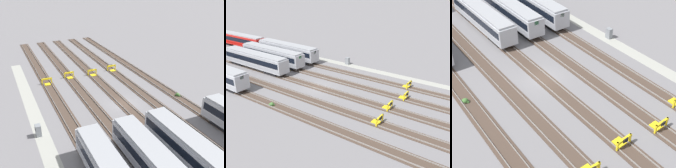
# 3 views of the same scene
# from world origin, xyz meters

# --- Properties ---
(ground_plane) EXTENTS (400.00, 400.00, 0.00)m
(ground_plane) POSITION_xyz_m (0.00, 0.00, 0.00)
(ground_plane) COLOR slate
(service_walkway) EXTENTS (54.00, 2.00, 0.01)m
(service_walkway) POSITION_xyz_m (0.00, -13.85, 0.00)
(service_walkway) COLOR #9E9E93
(service_walkway) RESTS_ON ground
(rail_track_nearest) EXTENTS (90.00, 2.23, 0.21)m
(rail_track_nearest) POSITION_xyz_m (0.00, -9.55, 0.04)
(rail_track_nearest) COLOR #47382D
(rail_track_nearest) RESTS_ON ground
(rail_track_near_inner) EXTENTS (90.00, 2.24, 0.21)m
(rail_track_near_inner) POSITION_xyz_m (0.00, -4.78, 0.04)
(rail_track_near_inner) COLOR #47382D
(rail_track_near_inner) RESTS_ON ground
(rail_track_middle) EXTENTS (90.00, 2.24, 0.21)m
(rail_track_middle) POSITION_xyz_m (0.00, 0.00, 0.04)
(rail_track_middle) COLOR #47382D
(rail_track_middle) RESTS_ON ground
(rail_track_far_inner) EXTENTS (90.00, 2.23, 0.21)m
(rail_track_far_inner) POSITION_xyz_m (0.00, 4.78, 0.04)
(rail_track_far_inner) COLOR #47382D
(rail_track_far_inner) RESTS_ON ground
(rail_track_farthest) EXTENTS (90.00, 2.23, 0.21)m
(rail_track_farthest) POSITION_xyz_m (0.00, 9.55, 0.04)
(rail_track_farthest) COLOR #47382D
(rail_track_farthest) RESTS_ON ground
(subway_car_front_row_centre) EXTENTS (18.01, 2.88, 3.70)m
(subway_car_front_row_centre) POSITION_xyz_m (17.70, -0.03, 2.04)
(subway_car_front_row_centre) COLOR #ADAFB7
(subway_car_front_row_centre) RESTS_ON ground
(bumper_stop_nearest_track) EXTENTS (1.37, 2.01, 1.22)m
(bumper_stop_nearest_track) POSITION_xyz_m (-13.33, -9.56, 0.51)
(bumper_stop_nearest_track) COLOR yellow
(bumper_stop_nearest_track) RESTS_ON ground
(bumper_stop_near_inner_track) EXTENTS (1.37, 2.01, 1.22)m
(bumper_stop_near_inner_track) POSITION_xyz_m (-14.69, -4.77, 0.51)
(bumper_stop_near_inner_track) COLOR yellow
(bumper_stop_near_inner_track) RESTS_ON ground
(bumper_stop_middle_track) EXTENTS (1.37, 2.01, 1.22)m
(bumper_stop_middle_track) POSITION_xyz_m (-14.05, 0.01, 0.51)
(bumper_stop_middle_track) COLOR yellow
(bumper_stop_middle_track) RESTS_ON ground
(bumper_stop_far_inner_track) EXTENTS (1.34, 2.00, 1.22)m
(bumper_stop_far_inner_track) POSITION_xyz_m (-14.77, 4.77, 0.51)
(bumper_stop_far_inner_track) COLOR yellow
(bumper_stop_far_inner_track) RESTS_ON ground
(electrical_cabinet) EXTENTS (0.90, 0.73, 1.60)m
(electrical_cabinet) POSITION_xyz_m (3.06, -14.24, 0.80)
(electrical_cabinet) COLOR gray
(electrical_cabinet) RESTS_ON ground
(weed_clump) EXTENTS (0.92, 0.70, 0.64)m
(weed_clump) POSITION_xyz_m (1.34, 9.85, 0.24)
(weed_clump) COLOR #427033
(weed_clump) RESTS_ON ground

